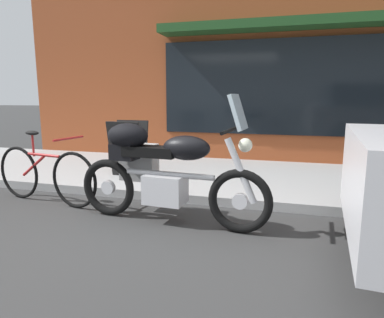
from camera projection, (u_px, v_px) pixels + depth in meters
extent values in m
plane|color=#333333|center=(112.00, 233.00, 3.58)|extent=(80.00, 80.00, 0.00)
torus|color=black|center=(240.00, 201.00, 3.54)|extent=(0.68, 0.14, 0.67)
cylinder|color=silver|center=(240.00, 201.00, 3.54)|extent=(0.16, 0.07, 0.16)
torus|color=black|center=(108.00, 187.00, 4.07)|extent=(0.68, 0.14, 0.67)
cylinder|color=silver|center=(108.00, 187.00, 4.07)|extent=(0.16, 0.07, 0.16)
cube|color=silver|center=(165.00, 189.00, 3.81)|extent=(0.46, 0.33, 0.32)
cylinder|color=silver|center=(169.00, 174.00, 3.76)|extent=(1.02, 0.14, 0.06)
ellipsoid|color=black|center=(186.00, 148.00, 3.64)|extent=(0.54, 0.32, 0.26)
cube|color=black|center=(151.00, 151.00, 3.80)|extent=(0.62, 0.28, 0.11)
cube|color=black|center=(124.00, 152.00, 3.91)|extent=(0.30, 0.24, 0.18)
cylinder|color=silver|center=(241.00, 171.00, 3.48)|extent=(0.35, 0.10, 0.67)
cylinder|color=black|center=(230.00, 130.00, 3.45)|extent=(0.08, 0.62, 0.04)
cube|color=silver|center=(238.00, 112.00, 3.39)|extent=(0.17, 0.33, 0.35)
sphere|color=#EAEACC|center=(245.00, 145.00, 3.42)|extent=(0.14, 0.14, 0.14)
cube|color=#A4A4A4|center=(139.00, 162.00, 4.14)|extent=(0.45, 0.23, 0.44)
cube|color=black|center=(143.00, 160.00, 4.25)|extent=(0.37, 0.04, 0.03)
ellipsoid|color=black|center=(128.00, 136.00, 3.86)|extent=(0.50, 0.36, 0.28)
torus|color=black|center=(74.00, 180.00, 4.33)|extent=(0.71, 0.16, 0.72)
torus|color=black|center=(19.00, 173.00, 4.76)|extent=(0.71, 0.16, 0.72)
cylinder|color=#B22323|center=(44.00, 155.00, 4.49)|extent=(0.55, 0.13, 0.04)
cylinder|color=#B22323|center=(34.00, 166.00, 4.61)|extent=(0.43, 0.11, 0.32)
cylinder|color=#B22323|center=(33.00, 145.00, 4.55)|extent=(0.03, 0.03, 0.30)
ellipsoid|color=black|center=(32.00, 133.00, 4.52)|extent=(0.23, 0.14, 0.06)
cylinder|color=#B22323|center=(69.00, 138.00, 4.25)|extent=(0.11, 0.48, 0.03)
cube|color=black|center=(125.00, 149.00, 5.46)|extent=(0.55, 0.18, 0.88)
cube|color=black|center=(131.00, 147.00, 5.67)|extent=(0.55, 0.18, 0.88)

